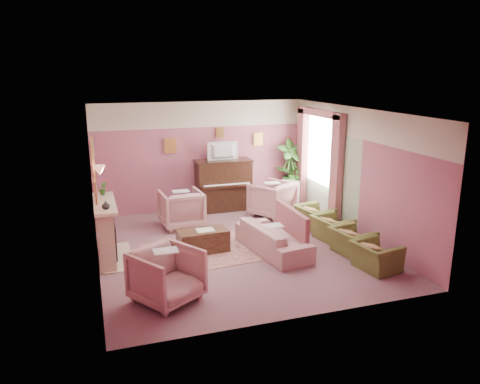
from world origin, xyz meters
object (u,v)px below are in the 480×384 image
object	(u,v)px
floral_armchair_front	(167,273)
side_table	(292,192)
olive_chair_b	(352,237)
floral_armchair_left	(181,207)
olive_chair_a	(376,252)
coffee_table	(203,241)
floral_armchair_right	(272,197)
television	(224,150)
piano	(223,186)
olive_chair_c	(332,224)
sofa	(273,233)
olive_chair_d	(315,214)

from	to	relation	value
floral_armchair_front	side_table	distance (m)	6.06
olive_chair_b	floral_armchair_left	bearing A→B (deg)	136.97
floral_armchair_front	side_table	size ratio (longest dim) A/B	1.37
olive_chair_a	coffee_table	bearing A→B (deg)	146.62
floral_armchair_right	side_table	distance (m)	1.18
floral_armchair_right	side_table	xyz separation A→B (m)	(0.88, 0.77, -0.13)
television	side_table	bearing A→B (deg)	-2.18
olive_chair_a	olive_chair_b	xyz separation A→B (m)	(0.00, 0.82, 0.00)
piano	side_table	bearing A→B (deg)	-3.70
coffee_table	olive_chair_b	bearing A→B (deg)	-20.13
olive_chair_a	olive_chair_c	world-z (taller)	same
sofa	floral_armchair_front	distance (m)	2.77
piano	olive_chair_d	xyz separation A→B (m)	(1.60, -2.07, -0.30)
piano	television	distance (m)	0.95
piano	side_table	xyz separation A→B (m)	(1.89, -0.12, -0.30)
piano	olive_chair_a	world-z (taller)	piano
olive_chair_b	floral_armchair_front	bearing A→B (deg)	-167.70
coffee_table	floral_armchair_left	xyz separation A→B (m)	(-0.10, 1.69, 0.26)
piano	olive_chair_c	world-z (taller)	piano
coffee_table	olive_chair_c	xyz separation A→B (m)	(2.81, -0.21, 0.12)
olive_chair_c	side_table	xyz separation A→B (m)	(0.29, 2.77, 0.00)
sofa	side_table	xyz separation A→B (m)	(1.76, 3.01, -0.04)
olive_chair_a	olive_chair_c	bearing A→B (deg)	90.00
floral_armchair_front	sofa	bearing A→B (deg)	30.81
floral_armchair_right	olive_chair_c	size ratio (longest dim) A/B	1.20
floral_armchair_left	olive_chair_a	size ratio (longest dim) A/B	1.20
floral_armchair_left	side_table	size ratio (longest dim) A/B	1.37
coffee_table	side_table	xyz separation A→B (m)	(3.10, 2.56, 0.12)
piano	floral_armchair_front	xyz separation A→B (m)	(-2.25, -4.55, -0.17)
olive_chair_b	olive_chair_c	distance (m)	0.82
television	olive_chair_b	size ratio (longest dim) A/B	1.00
side_table	olive_chair_d	bearing A→B (deg)	-98.56
side_table	floral_armchair_front	bearing A→B (deg)	-133.05
coffee_table	olive_chair_a	distance (m)	3.36
sofa	side_table	world-z (taller)	sofa
floral_armchair_right	side_table	size ratio (longest dim) A/B	1.37
piano	television	world-z (taller)	television
floral_armchair_front	olive_chair_b	bearing A→B (deg)	12.30
coffee_table	sofa	bearing A→B (deg)	-18.56
floral_armchair_front	olive_chair_c	size ratio (longest dim) A/B	1.20
floral_armchair_front	olive_chair_b	xyz separation A→B (m)	(3.84, 0.84, -0.13)
television	olive_chair_c	world-z (taller)	television
sofa	olive_chair_d	size ratio (longest dim) A/B	2.43
coffee_table	floral_armchair_front	bearing A→B (deg)	-119.08
coffee_table	olive_chair_c	world-z (taller)	olive_chair_c
olive_chair_a	olive_chair_b	distance (m)	0.82
sofa	olive_chair_d	bearing A→B (deg)	35.87
television	olive_chair_a	xyz separation A→B (m)	(1.60, -4.48, -1.25)
olive_chair_a	olive_chair_b	bearing A→B (deg)	90.00
piano	olive_chair_a	xyz separation A→B (m)	(1.60, -4.53, -0.30)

